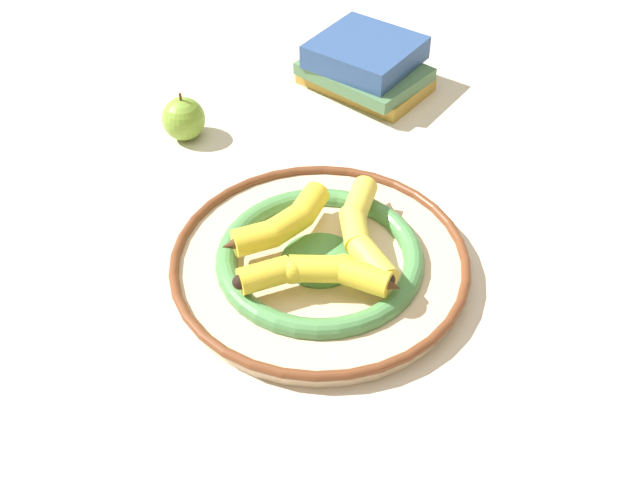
# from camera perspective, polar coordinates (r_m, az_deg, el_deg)

# --- Properties ---
(ground_plane) EXTENTS (2.80, 2.80, 0.00)m
(ground_plane) POSITION_cam_1_polar(r_m,az_deg,el_deg) (0.95, 0.08, -2.49)
(ground_plane) COLOR beige
(decorative_bowl) EXTENTS (0.38, 0.38, 0.04)m
(decorative_bowl) POSITION_cam_1_polar(r_m,az_deg,el_deg) (0.95, 0.00, -0.93)
(decorative_bowl) COLOR beige
(decorative_bowl) RESTS_ON ground_plane
(banana_a) EXTENTS (0.16, 0.15, 0.03)m
(banana_a) POSITION_cam_1_polar(r_m,az_deg,el_deg) (0.88, -0.17, -1.86)
(banana_a) COLOR yellow
(banana_a) RESTS_ON decorative_bowl
(banana_b) EXTENTS (0.06, 0.17, 0.04)m
(banana_b) POSITION_cam_1_polar(r_m,az_deg,el_deg) (0.95, -2.89, 1.95)
(banana_b) COLOR yellow
(banana_b) RESTS_ON decorative_bowl
(banana_c) EXTENTS (0.17, 0.14, 0.03)m
(banana_c) POSITION_cam_1_polar(r_m,az_deg,el_deg) (0.94, 3.27, 1.57)
(banana_c) COLOR yellow
(banana_c) RESTS_ON decorative_bowl
(book_stack) EXTENTS (0.22, 0.18, 0.08)m
(book_stack) POSITION_cam_1_polar(r_m,az_deg,el_deg) (1.30, 3.39, 13.79)
(book_stack) COLOR #B28933
(book_stack) RESTS_ON ground_plane
(apple) EXTENTS (0.07, 0.07, 0.08)m
(apple) POSITION_cam_1_polar(r_m,az_deg,el_deg) (1.19, -10.35, 9.74)
(apple) COLOR olive
(apple) RESTS_ON ground_plane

